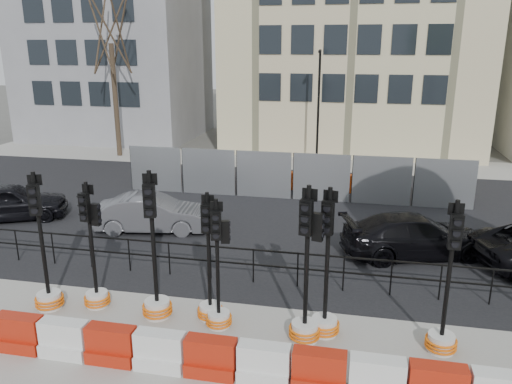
% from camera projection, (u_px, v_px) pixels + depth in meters
% --- Properties ---
extents(ground, '(120.00, 120.00, 0.00)m').
position_uv_depth(ground, '(243.00, 305.00, 12.45)').
color(ground, '#51514C').
rests_on(ground, ground).
extents(sidewalk_near, '(40.00, 6.00, 0.02)m').
position_uv_depth(sidewalk_near, '(209.00, 380.00, 9.63)').
color(sidewalk_near, gray).
rests_on(sidewalk_near, ground).
extents(road, '(40.00, 14.00, 0.03)m').
position_uv_depth(road, '(285.00, 214.00, 19.02)').
color(road, black).
rests_on(road, ground).
extents(sidewalk_far, '(40.00, 4.00, 0.02)m').
position_uv_depth(sidewalk_far, '(309.00, 162.00, 27.47)').
color(sidewalk_far, gray).
rests_on(sidewalk_far, ground).
extents(building_grey, '(11.00, 9.06, 14.00)m').
position_uv_depth(building_grey, '(115.00, 33.00, 33.81)').
color(building_grey, gray).
rests_on(building_grey, ground).
extents(kerb_railing, '(18.00, 0.04, 1.00)m').
position_uv_depth(kerb_railing, '(253.00, 260.00, 13.38)').
color(kerb_railing, black).
rests_on(kerb_railing, ground).
extents(heras_fencing, '(14.33, 1.72, 2.00)m').
position_uv_depth(heras_fencing, '(308.00, 180.00, 21.42)').
color(heras_fencing, '#94979C').
rests_on(heras_fencing, ground).
extents(lamp_post_far, '(0.12, 0.56, 6.00)m').
position_uv_depth(lamp_post_far, '(318.00, 106.00, 25.50)').
color(lamp_post_far, black).
rests_on(lamp_post_far, ground).
extents(tree_bare_far, '(2.00, 2.00, 9.00)m').
position_uv_depth(tree_bare_far, '(110.00, 36.00, 27.24)').
color(tree_bare_far, '#473828').
rests_on(tree_bare_far, ground).
extents(barrier_row, '(13.60, 0.50, 0.80)m').
position_uv_depth(barrier_row, '(211.00, 358.00, 9.72)').
color(barrier_row, '#B1180E').
rests_on(barrier_row, ground).
extents(traffic_signal_a, '(0.68, 0.68, 3.47)m').
position_uv_depth(traffic_signal_a, '(47.00, 282.00, 12.07)').
color(traffic_signal_a, silver).
rests_on(traffic_signal_a, ground).
extents(traffic_signal_b, '(0.63, 0.63, 3.21)m').
position_uv_depth(traffic_signal_b, '(95.00, 279.00, 12.14)').
color(traffic_signal_b, silver).
rests_on(traffic_signal_b, ground).
extents(traffic_signal_c, '(0.71, 0.71, 3.60)m').
position_uv_depth(traffic_signal_c, '(156.00, 289.00, 11.68)').
color(traffic_signal_c, silver).
rests_on(traffic_signal_c, ground).
extents(traffic_signal_d, '(0.61, 0.61, 3.08)m').
position_uv_depth(traffic_signal_d, '(219.00, 298.00, 11.26)').
color(traffic_signal_d, silver).
rests_on(traffic_signal_d, ground).
extents(traffic_signal_e, '(0.62, 0.62, 3.13)m').
position_uv_depth(traffic_signal_e, '(210.00, 294.00, 11.62)').
color(traffic_signal_e, silver).
rests_on(traffic_signal_e, ground).
extents(traffic_signal_f, '(0.70, 0.70, 3.54)m').
position_uv_depth(traffic_signal_f, '(306.00, 306.00, 10.71)').
color(traffic_signal_f, silver).
rests_on(traffic_signal_f, ground).
extents(traffic_signal_g, '(0.68, 0.68, 3.43)m').
position_uv_depth(traffic_signal_g, '(325.00, 306.00, 10.97)').
color(traffic_signal_g, silver).
rests_on(traffic_signal_g, ground).
extents(traffic_signal_h, '(0.66, 0.66, 3.36)m').
position_uv_depth(traffic_signal_h, '(443.00, 323.00, 10.35)').
color(traffic_signal_h, silver).
rests_on(traffic_signal_h, ground).
extents(car_a, '(4.69, 5.27, 1.38)m').
position_uv_depth(car_a, '(9.00, 202.00, 18.32)').
color(car_a, black).
rests_on(car_a, ground).
extents(car_b, '(2.73, 4.39, 1.29)m').
position_uv_depth(car_b, '(152.00, 213.00, 17.20)').
color(car_b, '#535358').
rests_on(car_b, ground).
extents(car_c, '(4.43, 5.54, 1.30)m').
position_uv_depth(car_c, '(415.00, 236.00, 15.18)').
color(car_c, black).
rests_on(car_c, ground).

